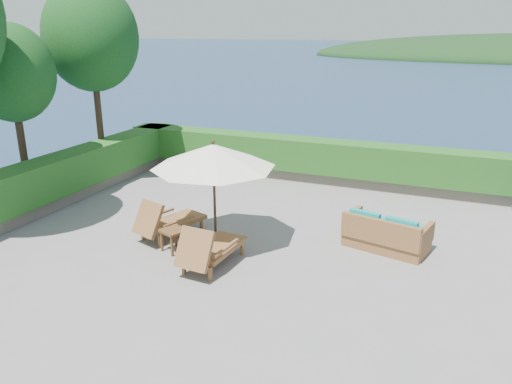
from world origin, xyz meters
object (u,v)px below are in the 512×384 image
at_px(lounge_right, 210,248).
at_px(side_table, 174,233).
at_px(wicker_loveseat, 386,235).
at_px(patio_umbrella, 213,157).
at_px(lounge_left, 167,221).

bearing_deg(lounge_right, side_table, 164.40).
height_order(side_table, wicker_loveseat, wicker_loveseat).
bearing_deg(patio_umbrella, lounge_right, -69.04).
bearing_deg(side_table, lounge_left, 131.85).
height_order(lounge_right, side_table, lounge_right).
relative_size(patio_umbrella, lounge_right, 1.80).
xyz_separation_m(lounge_left, lounge_right, (1.63, -0.99, 0.01)).
xyz_separation_m(lounge_left, side_table, (0.54, -0.60, 0.01)).
relative_size(lounge_right, wicker_loveseat, 0.92).
height_order(patio_umbrella, lounge_left, patio_umbrella).
relative_size(lounge_right, side_table, 2.87).
distance_m(side_table, wicker_loveseat, 4.66).
bearing_deg(patio_umbrella, lounge_left, -177.86).
relative_size(patio_umbrella, side_table, 5.17).
xyz_separation_m(patio_umbrella, lounge_right, (0.40, -1.04, -1.63)).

